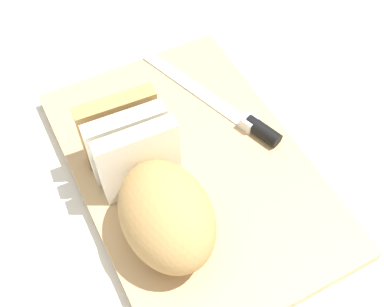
% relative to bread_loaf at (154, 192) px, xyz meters
% --- Properties ---
extents(ground_plane, '(3.00, 3.00, 0.00)m').
position_rel_bread_loaf_xyz_m(ground_plane, '(0.04, -0.07, -0.08)').
color(ground_plane, silver).
extents(cutting_board, '(0.44, 0.30, 0.02)m').
position_rel_bread_loaf_xyz_m(cutting_board, '(0.04, -0.07, -0.06)').
color(cutting_board, tan).
rests_on(cutting_board, ground_plane).
extents(bread_loaf, '(0.23, 0.11, 0.11)m').
position_rel_bread_loaf_xyz_m(bread_loaf, '(0.00, 0.00, 0.00)').
color(bread_loaf, tan).
rests_on(bread_loaf, cutting_board).
extents(bread_knife, '(0.26, 0.11, 0.02)m').
position_rel_bread_loaf_xyz_m(bread_knife, '(0.08, -0.17, -0.04)').
color(bread_knife, silver).
rests_on(bread_knife, cutting_board).
extents(crumb_near_knife, '(0.01, 0.01, 0.01)m').
position_rel_bread_loaf_xyz_m(crumb_near_knife, '(0.02, -0.04, -0.05)').
color(crumb_near_knife, '#A8753D').
rests_on(crumb_near_knife, cutting_board).
extents(crumb_near_loaf, '(0.00, 0.00, 0.00)m').
position_rel_bread_loaf_xyz_m(crumb_near_loaf, '(0.00, -0.03, -0.05)').
color(crumb_near_loaf, '#A8753D').
rests_on(crumb_near_loaf, cutting_board).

